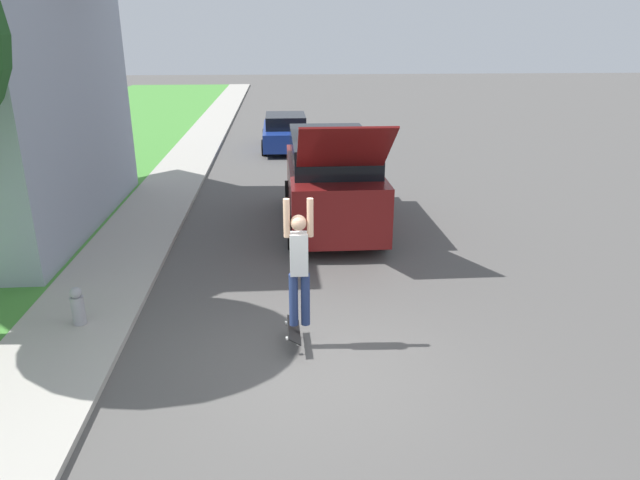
# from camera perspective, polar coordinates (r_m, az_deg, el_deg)

# --- Properties ---
(ground_plane) EXTENTS (120.00, 120.00, 0.00)m
(ground_plane) POSITION_cam_1_polar(r_m,az_deg,el_deg) (8.19, -1.12, -12.14)
(ground_plane) COLOR #54514F
(sidewalk) EXTENTS (1.80, 80.00, 0.10)m
(sidewalk) POSITION_cam_1_polar(r_m,az_deg,el_deg) (14.01, -17.42, 1.12)
(sidewalk) COLOR #ADA89E
(sidewalk) RESTS_ON ground_plane
(suv_parked) EXTENTS (2.15, 5.64, 2.85)m
(suv_parked) POSITION_cam_1_polar(r_m,az_deg,el_deg) (13.43, 1.16, 6.07)
(suv_parked) COLOR maroon
(suv_parked) RESTS_ON ground_plane
(car_down_street) EXTENTS (1.88, 4.18, 1.37)m
(car_down_street) POSITION_cam_1_polar(r_m,az_deg,el_deg) (23.01, -3.45, 10.71)
(car_down_street) COLOR navy
(car_down_street) RESTS_ON ground_plane
(skateboarder) EXTENTS (0.41, 0.22, 1.90)m
(skateboarder) POSITION_cam_1_polar(r_m,az_deg,el_deg) (7.96, -2.12, -2.22)
(skateboarder) COLOR navy
(skateboarder) RESTS_ON ground_plane
(skateboard) EXTENTS (0.22, 0.77, 0.19)m
(skateboard) POSITION_cam_1_polar(r_m,az_deg,el_deg) (8.46, -2.66, -8.99)
(skateboard) COLOR black
(skateboard) RESTS_ON ground_plane
(fire_hydrant) EXTENTS (0.20, 0.20, 0.62)m
(fire_hydrant) POSITION_cam_1_polar(r_m,az_deg,el_deg) (9.59, -23.07, -6.10)
(fire_hydrant) COLOR #99999E
(fire_hydrant) RESTS_ON sidewalk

